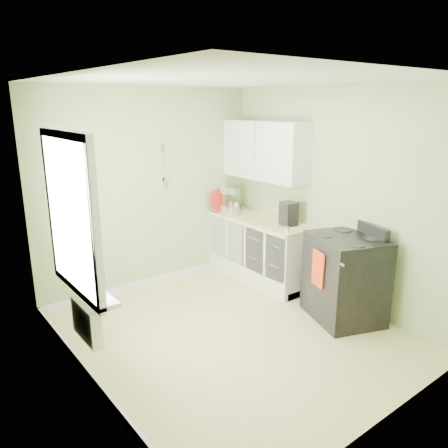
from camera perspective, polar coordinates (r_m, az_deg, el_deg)
floor at (r=5.02m, az=1.30°, el=-14.25°), size 3.20×3.60×0.02m
ceiling at (r=4.37m, az=1.52°, el=18.50°), size 3.20×3.60×0.02m
wall_back at (r=5.98m, az=-9.65°, el=4.38°), size 3.20×0.02×2.70m
wall_left at (r=3.74m, az=-18.12°, el=-2.90°), size 0.02×3.60×2.70m
wall_right at (r=5.64m, az=14.22°, el=3.44°), size 0.02×3.60×2.70m
base_cabinets at (r=6.31m, az=4.77°, el=-3.48°), size 0.60×1.60×0.87m
countertop at (r=6.17m, az=4.80°, el=0.50°), size 0.64×1.60×0.04m
upper_cabinets at (r=6.16m, az=5.30°, el=9.55°), size 0.35×1.40×0.80m
window at (r=3.97m, az=-19.49°, el=1.02°), size 0.06×1.14×1.44m
window_sill at (r=4.20m, az=-17.72°, el=-7.70°), size 0.18×1.14×0.04m
radiator at (r=4.28m, az=-17.50°, el=-12.07°), size 0.12×0.50×0.35m
wall_utensils at (r=6.01m, az=-7.92°, el=6.59°), size 0.02×0.14×0.58m
stove at (r=5.34m, az=15.55°, el=-6.75°), size 0.98×1.02×1.14m
stand_mixer at (r=6.60m, az=0.65°, el=3.23°), size 0.30×0.37×0.40m
kettle at (r=6.29m, az=1.59°, el=1.93°), size 0.19×0.11×0.19m
coffee_maker at (r=5.85m, az=8.41°, el=1.26°), size 0.21×0.22×0.32m
red_tray at (r=6.53m, az=-0.87°, el=3.10°), size 0.34×0.13×0.34m
jar at (r=5.55m, az=8.27°, el=-0.71°), size 0.07×0.07×0.07m
plant_a at (r=3.85m, az=-16.10°, el=-6.81°), size 0.20×0.18×0.32m
plant_b at (r=4.27m, az=-18.48°, el=-4.86°), size 0.20×0.21×0.31m
plant_c at (r=4.52m, az=-19.67°, el=-3.90°), size 0.19×0.19×0.30m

